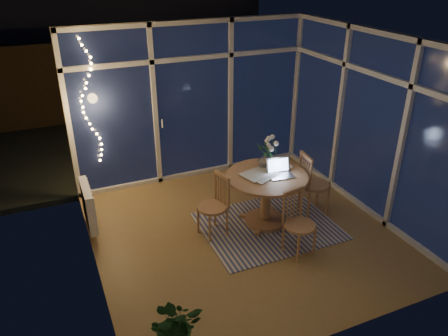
{
  "coord_description": "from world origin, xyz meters",
  "views": [
    {
      "loc": [
        -2.27,
        -4.53,
        3.5
      ],
      "look_at": [
        -0.2,
        0.25,
        0.92
      ],
      "focal_mm": 35.0,
      "sensor_mm": 36.0,
      "label": 1
    }
  ],
  "objects": [
    {
      "name": "floor",
      "position": [
        0.0,
        0.0,
        0.0
      ],
      "size": [
        4.0,
        4.0,
        0.0
      ],
      "primitive_type": "plane",
      "color": "olive",
      "rests_on": "ground"
    },
    {
      "name": "ceiling",
      "position": [
        0.0,
        0.0,
        2.6
      ],
      "size": [
        4.0,
        4.0,
        0.0
      ],
      "primitive_type": "plane",
      "color": "white",
      "rests_on": "wall_back"
    },
    {
      "name": "wall_back",
      "position": [
        0.0,
        2.0,
        1.3
      ],
      "size": [
        4.0,
        0.04,
        2.6
      ],
      "primitive_type": "cube",
      "color": "beige",
      "rests_on": "floor"
    },
    {
      "name": "wall_front",
      "position": [
        0.0,
        -2.0,
        1.3
      ],
      "size": [
        4.0,
        0.04,
        2.6
      ],
      "primitive_type": "cube",
      "color": "beige",
      "rests_on": "floor"
    },
    {
      "name": "wall_left",
      "position": [
        -2.0,
        0.0,
        1.3
      ],
      "size": [
        0.04,
        4.0,
        2.6
      ],
      "primitive_type": "cube",
      "color": "beige",
      "rests_on": "floor"
    },
    {
      "name": "wall_right",
      "position": [
        2.0,
        0.0,
        1.3
      ],
      "size": [
        0.04,
        4.0,
        2.6
      ],
      "primitive_type": "cube",
      "color": "beige",
      "rests_on": "floor"
    },
    {
      "name": "window_wall_back",
      "position": [
        0.0,
        1.96,
        1.3
      ],
      "size": [
        4.0,
        0.1,
        2.6
      ],
      "primitive_type": "cube",
      "color": "silver",
      "rests_on": "floor"
    },
    {
      "name": "window_wall_right",
      "position": [
        1.96,
        0.0,
        1.3
      ],
      "size": [
        0.1,
        4.0,
        2.6
      ],
      "primitive_type": "cube",
      "color": "silver",
      "rests_on": "floor"
    },
    {
      "name": "radiator",
      "position": [
        -1.94,
        0.9,
        0.4
      ],
      "size": [
        0.1,
        0.7,
        0.58
      ],
      "primitive_type": "cube",
      "color": "white",
      "rests_on": "wall_left"
    },
    {
      "name": "fairy_lights",
      "position": [
        -1.65,
        1.88,
        1.52
      ],
      "size": [
        0.24,
        0.1,
        1.85
      ],
      "primitive_type": null,
      "color": "#FFBC66",
      "rests_on": "window_wall_back"
    },
    {
      "name": "garden_patio",
      "position": [
        0.5,
        5.0,
        -0.06
      ],
      "size": [
        12.0,
        6.0,
        0.1
      ],
      "primitive_type": "cube",
      "color": "black",
      "rests_on": "ground"
    },
    {
      "name": "garden_fence",
      "position": [
        0.0,
        5.5,
        0.9
      ],
      "size": [
        11.0,
        0.08,
        1.8
      ],
      "primitive_type": "cube",
      "color": "#3A2915",
      "rests_on": "ground"
    },
    {
      "name": "neighbour_roof",
      "position": [
        0.3,
        8.5,
        2.2
      ],
      "size": [
        7.0,
        3.0,
        2.2
      ],
      "primitive_type": "cube",
      "color": "#353740",
      "rests_on": "ground"
    },
    {
      "name": "garden_shrubs",
      "position": [
        -0.8,
        3.4,
        0.45
      ],
      "size": [
        0.9,
        0.9,
        0.9
      ],
      "primitive_type": "sphere",
      "color": "black",
      "rests_on": "ground"
    },
    {
      "name": "rug",
      "position": [
        0.38,
        -0.0,
        0.01
      ],
      "size": [
        1.86,
        1.49,
        0.01
      ],
      "primitive_type": "cube",
      "rotation": [
        0.0,
        0.0,
        -0.01
      ],
      "color": "beige",
      "rests_on": "floor"
    },
    {
      "name": "dining_table",
      "position": [
        0.38,
        0.1,
        0.38
      ],
      "size": [
        1.13,
        1.13,
        0.77
      ],
      "primitive_type": "cylinder",
      "rotation": [
        0.0,
        0.0,
        -0.01
      ],
      "color": "#AD764E",
      "rests_on": "floor"
    },
    {
      "name": "chair_left",
      "position": [
        -0.42,
        0.14,
        0.45
      ],
      "size": [
        0.5,
        0.5,
        0.9
      ],
      "primitive_type": "cube",
      "rotation": [
        0.0,
        0.0,
        -1.35
      ],
      "color": "#AD764E",
      "rests_on": "floor"
    },
    {
      "name": "chair_right",
      "position": [
        1.17,
        0.07,
        0.49
      ],
      "size": [
        0.5,
        0.5,
        0.98
      ],
      "primitive_type": "cube",
      "rotation": [
        0.0,
        0.0,
        1.46
      ],
      "color": "#AD764E",
      "rests_on": "floor"
    },
    {
      "name": "chair_front",
      "position": [
        0.43,
        -0.7,
        0.44
      ],
      "size": [
        0.48,
        0.48,
        0.88
      ],
      "primitive_type": "cube",
      "rotation": [
        0.0,
        0.0,
        0.19
      ],
      "color": "#AD764E",
      "rests_on": "floor"
    },
    {
      "name": "laptop",
      "position": [
        0.54,
        -0.0,
        0.89
      ],
      "size": [
        0.37,
        0.32,
        0.24
      ],
      "primitive_type": null,
      "rotation": [
        0.0,
        0.0,
        -0.12
      ],
      "color": "#BBBCC0",
      "rests_on": "dining_table"
    },
    {
      "name": "flower_vase",
      "position": [
        0.47,
        0.34,
        0.87
      ],
      "size": [
        0.2,
        0.2,
        0.21
      ],
      "primitive_type": "imported",
      "rotation": [
        0.0,
        0.0,
        -0.01
      ],
      "color": "white",
      "rests_on": "dining_table"
    },
    {
      "name": "bowl",
      "position": [
        0.74,
        0.17,
        0.79
      ],
      "size": [
        0.15,
        0.15,
        0.04
      ],
      "primitive_type": "imported",
      "rotation": [
        0.0,
        0.0,
        -0.01
      ],
      "color": "white",
      "rests_on": "dining_table"
    },
    {
      "name": "newspapers",
      "position": [
        0.29,
        0.12,
        0.78
      ],
      "size": [
        0.5,
        0.44,
        0.02
      ],
      "primitive_type": "cube",
      "rotation": [
        0.0,
        0.0,
        0.33
      ],
      "color": "beige",
      "rests_on": "dining_table"
    },
    {
      "name": "phone",
      "position": [
        0.42,
        -0.07,
        0.77
      ],
      "size": [
        0.13,
        0.09,
        0.01
      ],
      "primitive_type": "cube",
      "rotation": [
        0.0,
        0.0,
        -0.38
      ],
      "color": "black",
      "rests_on": "dining_table"
    },
    {
      "name": "potted_plant",
      "position": [
        -1.51,
        -1.65,
        0.38
      ],
      "size": [
        0.55,
        0.48,
        0.76
      ],
      "primitive_type": "imported",
      "rotation": [
        0.0,
        0.0,
        -0.03
      ],
      "color": "#18451D",
      "rests_on": "floor"
    }
  ]
}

